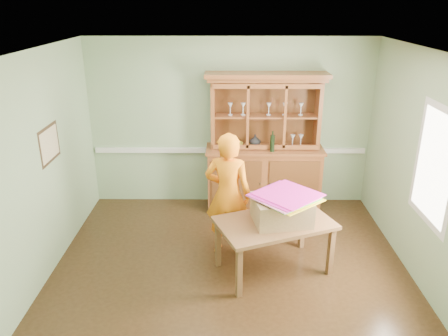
{
  "coord_description": "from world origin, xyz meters",
  "views": [
    {
      "loc": [
        -0.04,
        -4.79,
        3.22
      ],
      "look_at": [
        -0.08,
        0.4,
        1.2
      ],
      "focal_mm": 35.0,
      "sensor_mm": 36.0,
      "label": 1
    }
  ],
  "objects_px": {
    "dining_table": "(274,227)",
    "cardboard_box": "(282,210)",
    "person": "(228,195)",
    "china_hutch": "(264,163)"
  },
  "relations": [
    {
      "from": "cardboard_box",
      "to": "china_hutch",
      "type": "bearing_deg",
      "value": 92.19
    },
    {
      "from": "dining_table",
      "to": "cardboard_box",
      "type": "bearing_deg",
      "value": -23.17
    },
    {
      "from": "dining_table",
      "to": "cardboard_box",
      "type": "relative_size",
      "value": 2.39
    },
    {
      "from": "dining_table",
      "to": "cardboard_box",
      "type": "height_order",
      "value": "cardboard_box"
    },
    {
      "from": "china_hutch",
      "to": "dining_table",
      "type": "bearing_deg",
      "value": -90.19
    },
    {
      "from": "china_hutch",
      "to": "cardboard_box",
      "type": "distance_m",
      "value": 1.82
    },
    {
      "from": "china_hutch",
      "to": "person",
      "type": "height_order",
      "value": "china_hutch"
    },
    {
      "from": "person",
      "to": "dining_table",
      "type": "bearing_deg",
      "value": 155.49
    },
    {
      "from": "cardboard_box",
      "to": "person",
      "type": "xyz_separation_m",
      "value": [
        -0.65,
        0.43,
        -0.0
      ]
    },
    {
      "from": "cardboard_box",
      "to": "person",
      "type": "relative_size",
      "value": 0.39
    }
  ]
}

